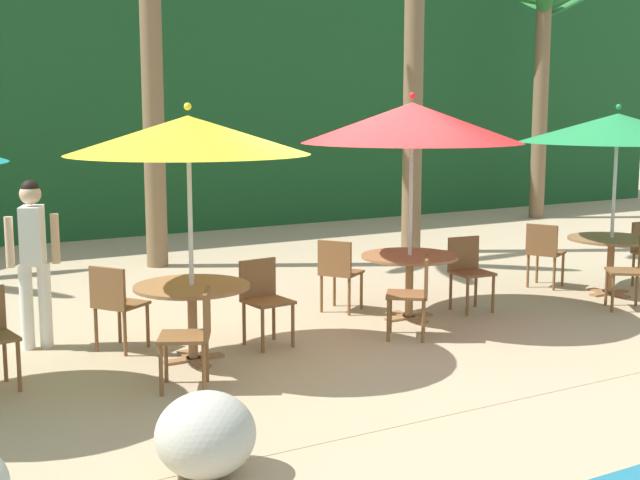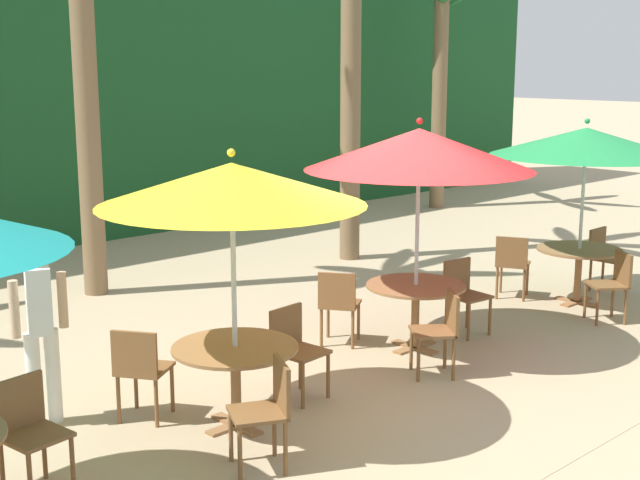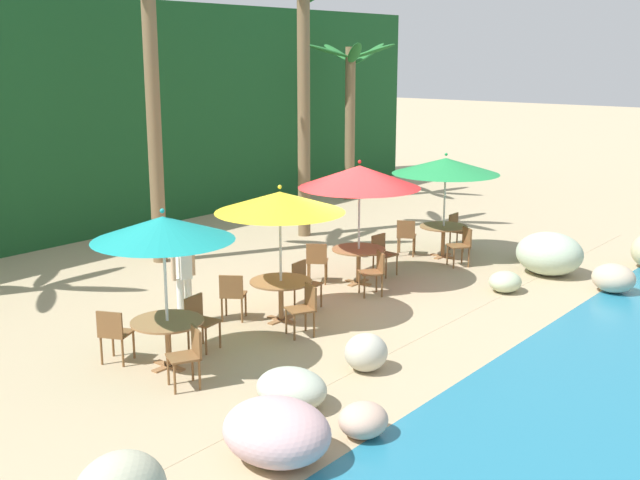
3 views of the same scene
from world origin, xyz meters
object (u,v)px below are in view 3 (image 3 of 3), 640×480
object	(u,v)px
dining_table_yellow	(281,288)
chair_red_inland	(317,260)
dining_table_red	(359,255)
dining_table_green	(443,231)
dining_table_teal	(168,328)
waiter_in_white	(183,270)
chair_teal_inland	(114,332)
chair_red_left	(375,270)
chair_green_seaward	(457,229)
chair_green_inland	(406,235)
palm_tree_fourth	(351,96)
palm_tree_second	(151,57)
chair_yellow_seaward	(304,281)
chair_red_seaward	(382,251)
palm_tree_third	(304,62)
umbrella_red	(360,177)
umbrella_teal	(163,229)
umbrella_yellow	(280,202)
chair_green_left	(462,244)
chair_teal_seaward	(199,318)
chair_yellow_left	(305,306)
chair_teal_left	(189,353)
umbrella_green	(446,166)
chair_yellow_inland	(233,293)

from	to	relation	value
dining_table_yellow	chair_red_inland	xyz separation A→B (m)	(2.21, 0.97, -0.10)
dining_table_red	dining_table_green	xyz separation A→B (m)	(3.01, -0.24, 0.00)
dining_table_teal	waiter_in_white	xyz separation A→B (m)	(1.47, 1.28, 0.37)
chair_teal_inland	chair_red_left	world-z (taller)	same
chair_green_seaward	chair_green_inland	world-z (taller)	same
chair_teal_inland	dining_table_green	size ratio (longest dim) A/B	0.79
chair_green_seaward	palm_tree_fourth	bearing A→B (deg)	57.69
palm_tree_second	waiter_in_white	xyz separation A→B (m)	(-2.57, -3.73, -3.58)
chair_yellow_seaward	chair_red_seaward	bearing A→B (deg)	2.97
dining_table_red	palm_tree_third	world-z (taller)	palm_tree_third
chair_red_inland	dining_table_teal	bearing A→B (deg)	-167.71
umbrella_red	dining_table_green	size ratio (longest dim) A/B	2.33
umbrella_teal	chair_yellow_seaward	world-z (taller)	umbrella_teal
chair_teal_inland	chair_red_left	xyz separation A→B (m)	(5.42, -1.06, 0.00)
chair_red_left	umbrella_red	bearing A→B (deg)	58.42
dining_table_yellow	chair_green_inland	xyz separation A→B (m)	(5.30, 0.79, -0.10)
dining_table_teal	umbrella_yellow	world-z (taller)	umbrella_yellow
dining_table_teal	chair_green_left	size ratio (longest dim) A/B	1.26
umbrella_teal	palm_tree_fourth	world-z (taller)	palm_tree_fourth
chair_teal_seaward	chair_yellow_left	world-z (taller)	same
chair_yellow_seaward	umbrella_red	size ratio (longest dim) A/B	0.34
dining_table_teal	dining_table_yellow	distance (m)	2.67
chair_teal_left	chair_red_left	distance (m)	5.30
umbrella_yellow	chair_red_left	world-z (taller)	umbrella_yellow
palm_tree_third	palm_tree_fourth	xyz separation A→B (m)	(4.99, 2.25, -1.12)
chair_teal_seaward	dining_table_red	size ratio (longest dim) A/B	0.79
umbrella_green	chair_red_seaward	bearing A→B (deg)	173.56
chair_teal_inland	dining_table_green	world-z (taller)	chair_teal_inland
chair_red_left	chair_teal_seaward	bearing A→B (deg)	172.77
chair_teal_left	palm_tree_fourth	xyz separation A→B (m)	(13.43, 7.17, 2.80)
palm_tree_fourth	chair_yellow_inland	bearing A→B (deg)	-152.98
chair_red_inland	umbrella_yellow	bearing A→B (deg)	-156.29
dining_table_yellow	chair_teal_inland	bearing A→B (deg)	168.29
chair_yellow_left	palm_tree_second	distance (m)	7.20
chair_yellow_inland	chair_green_left	bearing A→B (deg)	-12.64
chair_teal_inland	umbrella_green	world-z (taller)	umbrella_green
umbrella_teal	chair_yellow_inland	distance (m)	2.79
dining_table_red	chair_green_left	size ratio (longest dim) A/B	1.26
chair_teal_seaward	umbrella_yellow	size ratio (longest dim) A/B	0.36
chair_red_inland	chair_green_left	size ratio (longest dim) A/B	1.00
chair_green_left	chair_red_seaward	bearing A→B (deg)	150.30
chair_yellow_left	chair_red_inland	bearing A→B (deg)	35.22
chair_teal_inland	palm_tree_fourth	distance (m)	14.96
chair_yellow_inland	dining_table_yellow	bearing A→B (deg)	-50.25
chair_teal_left	umbrella_green	distance (m)	8.94
chair_teal_seaward	palm_tree_fourth	distance (m)	14.04
umbrella_red	chair_green_inland	bearing A→B (deg)	10.62
chair_teal_inland	chair_green_seaward	size ratio (longest dim) A/B	1.00
chair_yellow_seaward	chair_green_left	distance (m)	4.57
chair_red_seaward	chair_red_left	bearing A→B (deg)	-150.75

